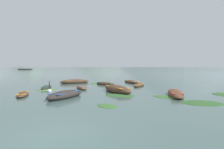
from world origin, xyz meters
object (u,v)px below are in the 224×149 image
rowboat_5 (23,94)px  rowboat_7 (132,82)px  rowboat_2 (117,89)px  rowboat_6 (46,87)px  rowboat_4 (82,87)px  rowboat_1 (139,85)px  rowboat_0 (105,84)px  rowboat_8 (175,94)px  rowboat_3 (75,82)px  mooring_buoy (49,91)px  ferry_0 (25,69)px  rowboat_9 (65,95)px

rowboat_5 → rowboat_7: (9.10, 12.76, 0.04)m
rowboat_2 → rowboat_6: rowboat_2 is taller
rowboat_7 → rowboat_4: bearing=-125.5°
rowboat_7 → rowboat_1: bearing=-79.7°
rowboat_0 → rowboat_1: (4.28, -1.19, -0.01)m
rowboat_2 → rowboat_6: (-7.84, 2.12, -0.12)m
rowboat_6 → rowboat_8: size_ratio=0.73×
rowboat_0 → rowboat_2: size_ratio=0.68×
rowboat_1 → rowboat_6: rowboat_1 is taller
rowboat_3 → rowboat_4: rowboat_3 is taller
rowboat_4 → mooring_buoy: size_ratio=2.77×
rowboat_0 → rowboat_7: 4.77m
rowboat_1 → rowboat_3: bearing=160.1°
rowboat_2 → rowboat_4: size_ratio=1.47×
rowboat_3 → ferry_0: ferry_0 is taller
rowboat_6 → rowboat_7: bearing=40.0°
rowboat_4 → rowboat_6: bearing=-178.0°
rowboat_6 → rowboat_7: rowboat_7 is taller
rowboat_0 → rowboat_6: rowboat_0 is taller
rowboat_0 → rowboat_3: rowboat_3 is taller
rowboat_2 → rowboat_4: (-3.98, 2.25, -0.11)m
rowboat_3 → rowboat_7: rowboat_3 is taller
rowboat_4 → mooring_buoy: bearing=-129.4°
rowboat_3 → rowboat_8: size_ratio=0.95×
rowboat_0 → rowboat_5: rowboat_0 is taller
rowboat_6 → ferry_0: (-69.96, 115.10, 0.31)m
rowboat_2 → rowboat_9: bearing=-137.8°
rowboat_7 → rowboat_8: bearing=-74.1°
rowboat_2 → ferry_0: 140.68m
rowboat_0 → rowboat_1: size_ratio=0.88×
rowboat_0 → rowboat_1: 4.45m
rowboat_7 → mooring_buoy: size_ratio=4.03×
rowboat_6 → rowboat_8: 13.26m
rowboat_3 → rowboat_7: 8.28m
rowboat_8 → ferry_0: size_ratio=0.44×
rowboat_7 → rowboat_8: rowboat_8 is taller
rowboat_0 → rowboat_9: (-1.83, -10.11, 0.07)m
rowboat_1 → rowboat_6: (-10.17, -3.38, -0.01)m
rowboat_7 → ferry_0: (-79.31, 107.26, 0.29)m
rowboat_0 → rowboat_2: rowboat_2 is taller
rowboat_6 → rowboat_4: bearing=2.0°
rowboat_0 → mooring_buoy: 8.46m
rowboat_8 → ferry_0: bearing=124.8°
rowboat_3 → mooring_buoy: 9.34m
rowboat_4 → rowboat_9: rowboat_9 is taller
rowboat_3 → rowboat_8: bearing=-42.3°
mooring_buoy → rowboat_8: bearing=-5.9°
rowboat_6 → mooring_buoy: 3.10m
ferry_0 → rowboat_2: bearing=-56.4°
rowboat_2 → rowboat_4: bearing=150.5°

